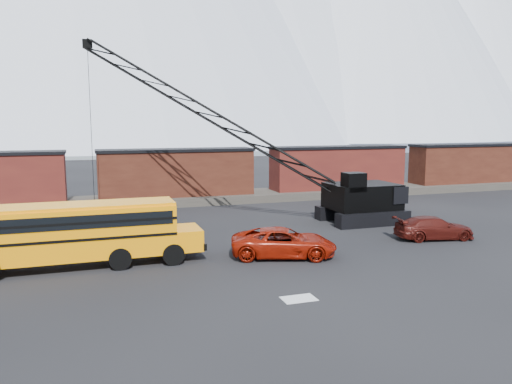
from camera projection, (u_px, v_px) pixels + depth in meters
ground at (256, 273)px, 23.99m from camera, size 160.00×160.00×0.00m
gravel_berm at (177, 199)px, 44.58m from camera, size 120.00×5.00×0.70m
boxcar_mid at (177, 172)px, 44.25m from camera, size 13.70×3.10×4.17m
boxcar_east_near at (338, 167)px, 49.32m from camera, size 13.70×3.10×4.17m
boxcar_east_far at (469, 163)px, 54.39m from camera, size 13.70×3.10×4.17m
snow_patch at (299, 299)px, 20.39m from camera, size 1.40×0.90×0.02m
school_bus at (79, 232)px, 24.67m from camera, size 11.65×2.65×3.19m
red_pickup at (284, 242)px, 26.73m from camera, size 6.15×4.25×1.56m
maroon_suv at (434, 228)px, 30.80m from camera, size 5.12×2.83×1.40m
crawler_crane at (213, 117)px, 35.86m from camera, size 21.59×10.61×13.34m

